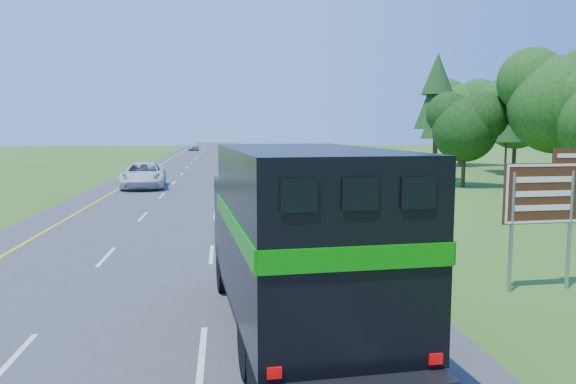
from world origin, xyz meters
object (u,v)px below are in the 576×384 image
horse_truck (297,237)px  exit_sign (544,199)px  far_car (193,146)px  white_suv (144,175)px

horse_truck → exit_sign: horse_truck is taller
exit_sign → horse_truck: bearing=-162.4°
horse_truck → far_car: (-7.62, 104.01, -1.30)m
horse_truck → white_suv: size_ratio=1.38×
horse_truck → far_car: size_ratio=1.81×
horse_truck → far_car: 104.29m
white_suv → horse_truck: bearing=-80.9°
white_suv → exit_sign: (14.80, -28.82, 1.59)m
exit_sign → white_suv: bearing=113.5°
far_car → exit_sign: 102.28m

